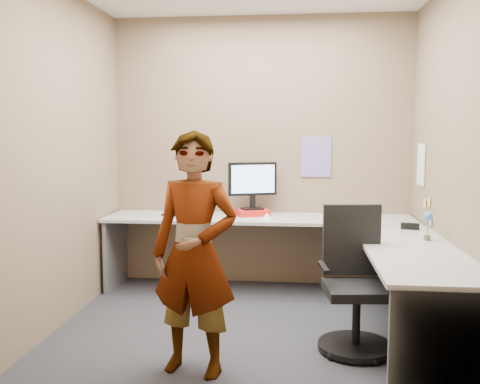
# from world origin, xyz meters

# --- Properties ---
(ground) EXTENTS (3.00, 3.00, 0.00)m
(ground) POSITION_xyz_m (0.00, 0.00, 0.00)
(ground) COLOR #232327
(ground) RESTS_ON ground
(wall_back) EXTENTS (3.00, 0.00, 3.00)m
(wall_back) POSITION_xyz_m (0.00, 1.30, 1.35)
(wall_back) COLOR brown
(wall_back) RESTS_ON ground
(wall_right) EXTENTS (0.00, 2.70, 2.70)m
(wall_right) POSITION_xyz_m (1.50, 0.00, 1.35)
(wall_right) COLOR brown
(wall_right) RESTS_ON ground
(wall_left) EXTENTS (0.00, 2.70, 2.70)m
(wall_left) POSITION_xyz_m (-1.50, 0.00, 1.35)
(wall_left) COLOR brown
(wall_left) RESTS_ON ground
(desk) EXTENTS (2.98, 2.58, 0.73)m
(desk) POSITION_xyz_m (0.44, 0.39, 0.59)
(desk) COLOR #A8A8A8
(desk) RESTS_ON ground
(paper_ream) EXTENTS (0.36, 0.32, 0.06)m
(paper_ream) POSITION_xyz_m (-0.07, 1.06, 0.76)
(paper_ream) COLOR red
(paper_ream) RESTS_ON desk
(monitor) EXTENTS (0.47, 0.23, 0.46)m
(monitor) POSITION_xyz_m (-0.07, 1.08, 1.06)
(monitor) COLOR black
(monitor) RESTS_ON paper_ream
(laptop) EXTENTS (0.35, 0.32, 0.21)m
(laptop) POSITION_xyz_m (-0.77, 1.05, 0.78)
(laptop) COLOR black
(laptop) RESTS_ON desk
(trackball_mouse) EXTENTS (0.12, 0.08, 0.07)m
(trackball_mouse) POSITION_xyz_m (-0.08, 1.03, 0.76)
(trackball_mouse) COLOR #B7B7BC
(trackball_mouse) RESTS_ON desk
(origami) EXTENTS (0.10, 0.10, 0.06)m
(origami) POSITION_xyz_m (0.09, 0.84, 0.76)
(origami) COLOR white
(origami) RESTS_ON desk
(stapler) EXTENTS (0.15, 0.07, 0.05)m
(stapler) POSITION_xyz_m (1.32, 0.43, 0.76)
(stapler) COLOR black
(stapler) RESTS_ON desk
(flower) EXTENTS (0.07, 0.07, 0.22)m
(flower) POSITION_xyz_m (1.35, -0.03, 0.87)
(flower) COLOR brown
(flower) RESTS_ON desk
(calendar_purple) EXTENTS (0.30, 0.01, 0.40)m
(calendar_purple) POSITION_xyz_m (0.55, 1.29, 1.30)
(calendar_purple) COLOR #846BB7
(calendar_purple) RESTS_ON wall_back
(calendar_white) EXTENTS (0.01, 0.28, 0.38)m
(calendar_white) POSITION_xyz_m (1.49, 0.90, 1.25)
(calendar_white) COLOR white
(calendar_white) RESTS_ON wall_right
(sticky_note_a) EXTENTS (0.01, 0.07, 0.07)m
(sticky_note_a) POSITION_xyz_m (1.49, 0.55, 0.95)
(sticky_note_a) COLOR #F2E059
(sticky_note_a) RESTS_ON wall_right
(sticky_note_b) EXTENTS (0.01, 0.07, 0.07)m
(sticky_note_b) POSITION_xyz_m (1.49, 0.60, 0.82)
(sticky_note_b) COLOR pink
(sticky_note_b) RESTS_ON wall_right
(sticky_note_c) EXTENTS (0.01, 0.07, 0.07)m
(sticky_note_c) POSITION_xyz_m (1.49, 0.48, 0.80)
(sticky_note_c) COLOR pink
(sticky_note_c) RESTS_ON wall_right
(sticky_note_d) EXTENTS (0.01, 0.07, 0.07)m
(sticky_note_d) POSITION_xyz_m (1.49, 0.70, 0.92)
(sticky_note_d) COLOR #F2E059
(sticky_note_d) RESTS_ON wall_right
(office_chair) EXTENTS (0.54, 0.53, 1.00)m
(office_chair) POSITION_xyz_m (0.79, -0.36, 0.41)
(office_chair) COLOR black
(office_chair) RESTS_ON ground
(person) EXTENTS (0.63, 0.48, 1.55)m
(person) POSITION_xyz_m (-0.27, -0.85, 0.77)
(person) COLOR #999399
(person) RESTS_ON ground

